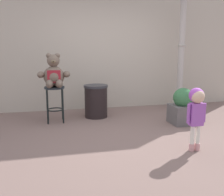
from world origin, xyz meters
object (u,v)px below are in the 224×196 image
(planter_with_shrub, at_px, (183,107))
(lamppost, at_px, (180,67))
(teddy_bear, at_px, (54,75))
(child_walking, at_px, (197,106))
(bar_stool_with_teddy, at_px, (55,97))
(trash_bin, at_px, (96,101))

(planter_with_shrub, bearing_deg, lamppost, 65.10)
(teddy_bear, height_order, child_walking, teddy_bear)
(teddy_bear, bearing_deg, planter_with_shrub, -15.66)
(lamppost, bearing_deg, teddy_bear, -169.99)
(bar_stool_with_teddy, xyz_separation_m, child_walking, (1.89, -1.97, 0.14))
(lamppost, bearing_deg, bar_stool_with_teddy, -170.60)
(teddy_bear, bearing_deg, bar_stool_with_teddy, 90.00)
(child_walking, bearing_deg, planter_with_shrub, -132.67)
(child_walking, xyz_separation_m, lamppost, (1.05, 2.46, 0.36))
(bar_stool_with_teddy, relative_size, planter_with_shrub, 1.01)
(bar_stool_with_teddy, distance_m, teddy_bear, 0.44)
(child_walking, relative_size, trash_bin, 1.31)
(child_walking, relative_size, planter_with_shrub, 1.28)
(teddy_bear, xyz_separation_m, lamppost, (2.94, 0.52, 0.07))
(child_walking, xyz_separation_m, planter_with_shrub, (0.50, 1.27, -0.33))
(lamppost, distance_m, planter_with_shrub, 1.48)
(bar_stool_with_teddy, bearing_deg, planter_with_shrub, -16.38)
(bar_stool_with_teddy, height_order, lamppost, lamppost)
(trash_bin, xyz_separation_m, lamppost, (2.09, 0.31, 0.67))
(child_walking, bearing_deg, trash_bin, -85.28)
(trash_bin, bearing_deg, bar_stool_with_teddy, -168.19)
(lamppost, bearing_deg, child_walking, -113.13)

